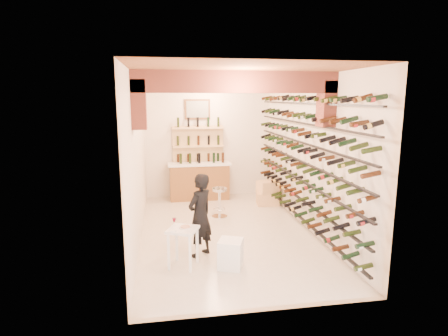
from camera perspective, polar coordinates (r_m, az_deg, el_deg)
name	(u,v)px	position (r m, az deg, el deg)	size (l,w,h in m)	color
ground	(226,231)	(7.88, 0.36, -9.73)	(6.00, 6.00, 0.00)	beige
room_shell	(229,125)	(7.15, 0.74, 6.68)	(3.52, 6.02, 3.21)	silver
wine_rack	(299,157)	(7.89, 11.41, 1.71)	(0.32, 5.70, 2.56)	black
back_counter	(199,180)	(10.22, -3.82, -1.85)	(1.70, 0.62, 1.29)	brown
back_shelving	(198,156)	(10.33, -3.99, 1.88)	(1.40, 0.31, 2.73)	#DAB37A
tasting_table	(183,235)	(6.21, -6.37, -10.25)	(0.60, 0.60, 0.80)	white
white_stool	(231,254)	(6.25, 1.02, -13.06)	(0.38, 0.38, 0.47)	white
person	(200,215)	(6.52, -3.70, -7.29)	(0.54, 0.36, 1.48)	black
chrome_barstool	(219,200)	(8.66, -0.70, -5.02)	(0.36, 0.36, 0.70)	silver
crate_lower	(268,199)	(9.77, 6.74, -4.70)	(0.56, 0.39, 0.33)	#E2B17C
crate_upper	(268,187)	(9.69, 6.78, -2.88)	(0.52, 0.36, 0.30)	#E2B17C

